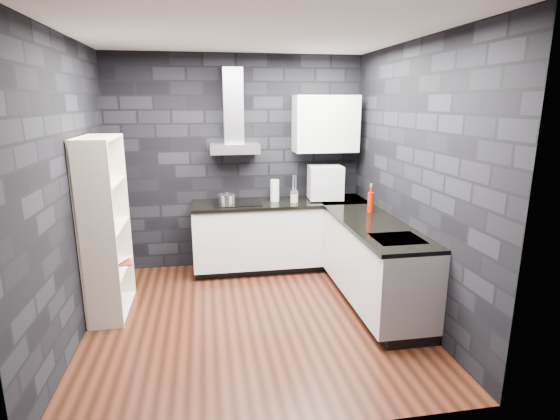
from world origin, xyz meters
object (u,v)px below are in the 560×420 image
object	(u,v)px
fruit_bowl	(102,228)
appliance_garage	(325,183)
pot	(227,200)
bookshelf	(106,228)
utensil_crock	(294,195)
red_bottle	(370,202)
glass_vase	(275,190)
storage_jar	(294,198)

from	to	relation	value
fruit_bowl	appliance_garage	bearing A→B (deg)	22.02
pot	fruit_bowl	world-z (taller)	pot
pot	bookshelf	world-z (taller)	bookshelf
utensil_crock	bookshelf	world-z (taller)	bookshelf
pot	appliance_garage	distance (m)	1.27
appliance_garage	red_bottle	world-z (taller)	appliance_garage
pot	glass_vase	size ratio (longest dim) A/B	0.72
red_bottle	bookshelf	distance (m)	2.84
pot	fruit_bowl	size ratio (longest dim) A/B	0.98
pot	bookshelf	size ratio (longest dim) A/B	0.11
utensil_crock	bookshelf	bearing A→B (deg)	-155.47
utensil_crock	red_bottle	distance (m)	1.08
glass_vase	utensil_crock	world-z (taller)	glass_vase
pot	fruit_bowl	distance (m)	1.53
bookshelf	fruit_bowl	bearing A→B (deg)	-95.54
utensil_crock	fruit_bowl	xyz separation A→B (m)	(-2.11, -1.11, -0.03)
pot	red_bottle	world-z (taller)	red_bottle
storage_jar	red_bottle	size ratio (longest dim) A/B	0.50
storage_jar	red_bottle	world-z (taller)	red_bottle
storage_jar	utensil_crock	size ratio (longest dim) A/B	0.92
utensil_crock	red_bottle	world-z (taller)	red_bottle
red_bottle	fruit_bowl	distance (m)	2.85
utensil_crock	fruit_bowl	bearing A→B (deg)	-152.31
storage_jar	pot	bearing A→B (deg)	-176.31
fruit_bowl	storage_jar	bearing A→B (deg)	24.30
pot	bookshelf	distance (m)	1.45
appliance_garage	utensil_crock	bearing A→B (deg)	169.98
pot	glass_vase	world-z (taller)	glass_vase
appliance_garage	fruit_bowl	distance (m)	2.70
utensil_crock	bookshelf	xyz separation A→B (m)	(-2.11, -0.96, -0.06)
red_bottle	appliance_garage	bearing A→B (deg)	115.46
glass_vase	storage_jar	size ratio (longest dim) A/B	2.37
glass_vase	red_bottle	size ratio (longest dim) A/B	1.18
fruit_bowl	utensil_crock	bearing A→B (deg)	27.69
glass_vase	bookshelf	bearing A→B (deg)	-153.87
storage_jar	red_bottle	xyz separation A→B (m)	(0.75, -0.63, 0.06)
utensil_crock	red_bottle	bearing A→B (deg)	-48.17
glass_vase	appliance_garage	size ratio (longest dim) A/B	0.65
glass_vase	bookshelf	xyz separation A→B (m)	(-1.85, -0.91, -0.14)
pot	red_bottle	distance (m)	1.69
glass_vase	storage_jar	xyz separation A→B (m)	(0.23, -0.11, -0.08)
pot	appliance_garage	size ratio (longest dim) A/B	0.47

